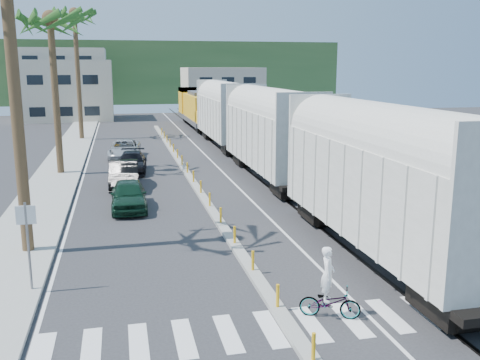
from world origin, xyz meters
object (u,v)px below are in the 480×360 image
(cyclist, at_px, (329,296))
(car_lead, at_px, (129,195))
(street_sign, at_px, (27,234))
(car_second, at_px, (124,175))

(cyclist, bearing_deg, car_lead, 45.35)
(street_sign, distance_m, car_lead, 10.44)
(cyclist, bearing_deg, street_sign, 90.52)
(car_lead, height_order, car_second, car_second)
(street_sign, relative_size, car_lead, 0.69)
(car_lead, height_order, cyclist, cyclist)
(car_second, relative_size, cyclist, 2.20)
(car_lead, bearing_deg, car_second, 92.23)
(street_sign, relative_size, cyclist, 1.36)
(car_second, bearing_deg, cyclist, -72.23)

